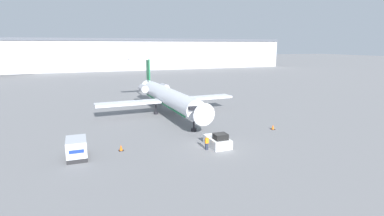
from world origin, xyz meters
TOP-DOWN VIEW (x-y plane):
  - ground_plane at (0.00, 0.00)m, footprint 600.00×600.00m
  - terminal_building at (0.00, 120.00)m, footprint 180.00×16.80m
  - airplane_main at (-0.54, 18.86)m, footprint 24.72×29.22m
  - pushback_tug at (0.24, 0.42)m, footprint 2.20×3.81m
  - luggage_cart at (-15.64, 2.23)m, footprint 2.07×3.41m
  - worker_near_tug at (-1.50, -0.31)m, footprint 0.40×0.24m
  - traffic_cone_left at (-10.90, 2.91)m, footprint 0.56×0.56m
  - traffic_cone_right at (10.90, 4.17)m, footprint 0.58×0.58m

SIDE VIEW (x-z plane):
  - ground_plane at x=0.00m, z-range 0.00..0.00m
  - traffic_cone_right at x=10.90m, z-range -0.02..0.68m
  - traffic_cone_left at x=-10.90m, z-range -0.02..0.71m
  - pushback_tug at x=0.24m, z-range -0.24..1.54m
  - worker_near_tug at x=-1.50m, z-range 0.03..1.71m
  - luggage_cart at x=-15.64m, z-range 0.00..2.18m
  - airplane_main at x=-0.54m, z-range -1.45..7.73m
  - terminal_building at x=0.00m, z-range 0.03..15.02m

